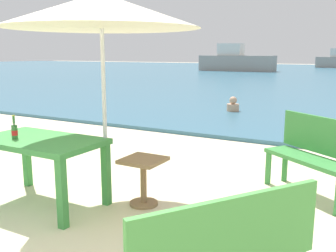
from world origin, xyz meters
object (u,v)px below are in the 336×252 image
Objects in this scene: side_table_wood at (143,175)px; patio_umbrella at (101,11)px; beer_bottle_amber at (14,131)px; picnic_table_green at (40,148)px; boat_cargo_ship at (236,61)px; bench_green_left at (314,152)px; swimmer_person at (233,105)px.

patio_umbrella is at bearing -159.73° from side_table_wood.
beer_bottle_amber reaches higher than side_table_wood.
boat_cargo_ship is at bearing 105.47° from picnic_table_green.
side_table_wood is 0.08× the size of boat_cargo_ship.
picnic_table_green is at bearing -145.97° from bench_green_left.
beer_bottle_amber is 0.49× the size of side_table_wood.
picnic_table_green is at bearing -152.08° from side_table_wood.
side_table_wood is 2.03m from bench_green_left.
boat_cargo_ship is at bearing 109.19° from swimmer_person.
swimmer_person is at bearing 118.41° from bench_green_left.
patio_umbrella is at bearing 32.95° from beer_bottle_amber.
bench_green_left is (1.61, 1.23, 0.19)m from side_table_wood.
beer_bottle_amber reaches higher than picnic_table_green.
patio_umbrella is 7.18m from swimmer_person.
swimmer_person is (-0.13, 7.39, -0.61)m from beer_bottle_amber.
beer_bottle_amber reaches higher than swimmer_person.
swimmer_person is (-2.96, 5.48, -0.30)m from bench_green_left.
patio_umbrella reaches higher than picnic_table_green.
patio_umbrella is at bearing -82.08° from swimmer_person.
picnic_table_green is 0.33m from beer_bottle_amber.
beer_bottle_amber is at bearing -147.05° from patio_umbrella.
picnic_table_green reaches higher than swimmer_person.
side_table_wood is 31.39m from boat_cargo_ship.
bench_green_left is 0.18× the size of boat_cargo_ship.
patio_umbrella is 5.61× the size of swimmer_person.
patio_umbrella reaches higher than beer_bottle_amber.
bench_green_left is at bearing 34.49° from patio_umbrella.
swimmer_person is at bearing 101.43° from side_table_wood.
side_table_wood is 0.45× the size of bench_green_left.
bench_green_left is at bearing -61.59° from swimmer_person.
picnic_table_green is 1.18× the size of bench_green_left.
bench_green_left is (2.01, 1.38, -1.58)m from patio_umbrella.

